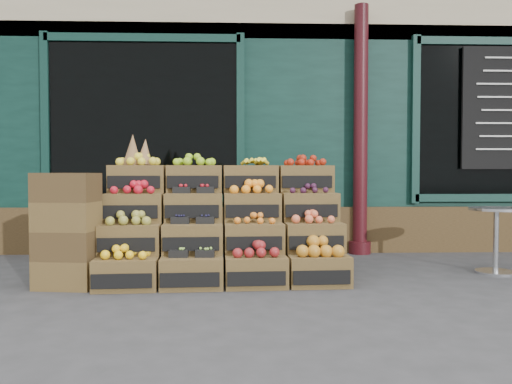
{
  "coord_description": "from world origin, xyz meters",
  "views": [
    {
      "loc": [
        -0.38,
        -4.35,
        1.03
      ],
      "look_at": [
        -0.2,
        0.7,
        0.85
      ],
      "focal_mm": 35.0,
      "sensor_mm": 36.0,
      "label": 1
    }
  ],
  "objects": [
    {
      "name": "crate_display",
      "position": [
        -0.54,
        0.65,
        0.45
      ],
      "size": [
        2.36,
        1.24,
        1.44
      ],
      "rotation": [
        0.0,
        0.0,
        0.05
      ],
      "color": "brown",
      "rests_on": "ground"
    },
    {
      "name": "bistro_table",
      "position": [
        2.29,
        0.7,
        0.43
      ],
      "size": [
        0.54,
        0.54,
        0.69
      ],
      "rotation": [
        0.0,
        0.0,
        -0.33
      ],
      "color": "silver",
      "rests_on": "ground"
    },
    {
      "name": "shopkeeper",
      "position": [
        -1.36,
        2.82,
        1.07
      ],
      "size": [
        0.9,
        0.72,
        2.14
      ],
      "primitive_type": "imported",
      "rotation": [
        0.0,
        0.0,
        2.84
      ],
      "color": "#1D6834",
      "rests_on": "ground"
    },
    {
      "name": "shop_facade",
      "position": [
        0.0,
        5.11,
        2.4
      ],
      "size": [
        12.0,
        6.24,
        4.8
      ],
      "color": "#0D2C25",
      "rests_on": "ground"
    },
    {
      "name": "spare_crates",
      "position": [
        -1.93,
        0.2,
        0.52
      ],
      "size": [
        0.56,
        0.42,
        1.04
      ],
      "rotation": [
        0.0,
        0.0,
        -0.13
      ],
      "color": "brown",
      "rests_on": "ground"
    },
    {
      "name": "ground",
      "position": [
        0.0,
        0.0,
        0.0
      ],
      "size": [
        60.0,
        60.0,
        0.0
      ],
      "primitive_type": "plane",
      "color": "#363638",
      "rests_on": "ground"
    }
  ]
}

